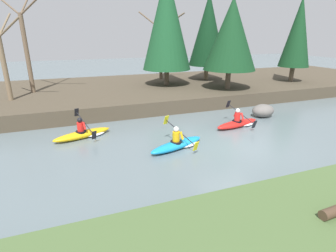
{
  "coord_description": "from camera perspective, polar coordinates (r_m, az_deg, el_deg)",
  "views": [
    {
      "loc": [
        -6.38,
        -9.11,
        4.6
      ],
      "look_at": [
        -2.39,
        1.7,
        0.55
      ],
      "focal_mm": 28.0,
      "sensor_mm": 36.0,
      "label": 1
    }
  ],
  "objects": [
    {
      "name": "conifer_tree_mid_left",
      "position": [
        23.08,
        8.73,
        19.96
      ],
      "size": [
        3.06,
        3.06,
        6.9
      ],
      "color": "#7A664C",
      "rests_on": "riverbank_far"
    },
    {
      "name": "boulder_midstream",
      "position": [
        16.31,
        19.98,
        3.16
      ],
      "size": [
        1.32,
        1.04,
        0.75
      ],
      "color": "slate",
      "rests_on": "ground"
    },
    {
      "name": "ground_plane",
      "position": [
        12.04,
        13.64,
        -3.67
      ],
      "size": [
        90.0,
        90.0,
        0.0
      ],
      "primitive_type": "plane",
      "color": "slate"
    },
    {
      "name": "conifer_tree_left",
      "position": [
        19.37,
        13.62,
        18.82
      ],
      "size": [
        3.65,
        3.65,
        6.12
      ],
      "color": "brown",
      "rests_on": "riverbank_far"
    },
    {
      "name": "bare_tree_mid_downstream",
      "position": [
        23.26,
        -1.59,
        16.78
      ],
      "size": [
        3.17,
        3.13,
        5.71
      ],
      "color": "brown",
      "rests_on": "riverbank_far"
    },
    {
      "name": "kayaker_trailing",
      "position": [
        12.91,
        -17.67,
        -1.52
      ],
      "size": [
        2.75,
        2.02,
        1.2
      ],
      "rotation": [
        0.0,
        0.0,
        0.33
      ],
      "color": "yellow",
      "rests_on": "ground"
    },
    {
      "name": "kayaker_lead",
      "position": [
        14.24,
        15.2,
        0.66
      ],
      "size": [
        2.79,
        2.06,
        1.2
      ],
      "rotation": [
        0.0,
        0.0,
        0.19
      ],
      "color": "red",
      "rests_on": "ground"
    },
    {
      "name": "riverbank_far",
      "position": [
        21.16,
        -2.31,
        7.99
      ],
      "size": [
        44.0,
        11.35,
        0.86
      ],
      "color": "#4C4233",
      "rests_on": "ground"
    },
    {
      "name": "conifer_tree_centre",
      "position": [
        24.24,
        26.44,
        17.78
      ],
      "size": [
        2.37,
        2.37,
        6.55
      ],
      "color": "brown",
      "rests_on": "riverbank_far"
    },
    {
      "name": "conifer_tree_far_left",
      "position": [
        20.44,
        -0.3,
        21.9
      ],
      "size": [
        3.63,
        3.63,
        8.1
      ],
      "color": "brown",
      "rests_on": "riverbank_far"
    },
    {
      "name": "bare_tree_mid_upstream",
      "position": [
        19.9,
        -28.53,
        15.41
      ],
      "size": [
        3.67,
        3.62,
        6.66
      ],
      "color": "brown",
      "rests_on": "riverbank_far"
    },
    {
      "name": "kayaker_middle",
      "position": [
        11.18,
        2.4,
        -3.84
      ],
      "size": [
        2.75,
        2.02,
        1.2
      ],
      "rotation": [
        0.0,
        0.0,
        0.33
      ],
      "color": "#1993D6",
      "rests_on": "ground"
    },
    {
      "name": "bare_tree_upstream",
      "position": [
        18.11,
        -32.16,
        12.02
      ],
      "size": [
        2.75,
        2.72,
        4.92
      ],
      "color": "#7A664C",
      "rests_on": "riverbank_far"
    }
  ]
}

